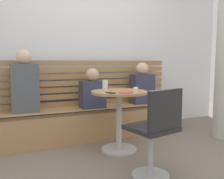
% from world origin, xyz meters
% --- Properties ---
extents(ground, '(8.00, 8.00, 0.00)m').
position_xyz_m(ground, '(0.00, 0.00, 0.00)').
color(ground, '#70665B').
extents(back_wall, '(5.20, 0.10, 2.90)m').
position_xyz_m(back_wall, '(0.00, 1.64, 1.45)').
color(back_wall, silver).
rests_on(back_wall, ground).
extents(booth_bench, '(2.70, 0.52, 0.44)m').
position_xyz_m(booth_bench, '(0.00, 1.20, 0.22)').
color(booth_bench, '#A87C51').
rests_on(booth_bench, ground).
extents(booth_backrest, '(2.65, 0.04, 0.67)m').
position_xyz_m(booth_backrest, '(0.00, 1.44, 0.78)').
color(booth_backrest, '#9A7249').
rests_on(booth_backrest, booth_bench).
extents(cafe_table, '(0.68, 0.68, 0.74)m').
position_xyz_m(cafe_table, '(0.11, 0.57, 0.52)').
color(cafe_table, '#ADADB2').
rests_on(cafe_table, ground).
extents(white_chair, '(0.47, 0.47, 0.85)m').
position_xyz_m(white_chair, '(0.10, -0.25, 0.46)').
color(white_chair, '#ADADB2').
rests_on(white_chair, ground).
extents(person_adult, '(0.34, 0.22, 0.81)m').
position_xyz_m(person_adult, '(-0.92, 1.24, 0.80)').
color(person_adult, '#4C515B').
rests_on(person_adult, booth_bench).
extents(person_child_left, '(0.34, 0.22, 0.64)m').
position_xyz_m(person_child_left, '(0.81, 1.22, 0.72)').
color(person_child_left, '#333851').
rests_on(person_child_left, booth_bench).
extents(person_child_middle, '(0.34, 0.22, 0.56)m').
position_xyz_m(person_child_middle, '(-0.02, 1.18, 0.68)').
color(person_child_middle, '#333851').
rests_on(person_child_middle, booth_bench).
extents(cup_espresso_small, '(0.06, 0.06, 0.05)m').
position_xyz_m(cup_espresso_small, '(0.25, 0.41, 0.77)').
color(cup_espresso_small, silver).
rests_on(cup_espresso_small, cafe_table).
extents(cup_glass_tall, '(0.07, 0.07, 0.12)m').
position_xyz_m(cup_glass_tall, '(0.02, 0.81, 0.80)').
color(cup_glass_tall, silver).
rests_on(cup_glass_tall, cafe_table).
extents(plate_small, '(0.17, 0.17, 0.01)m').
position_xyz_m(plate_small, '(0.09, 0.36, 0.75)').
color(plate_small, '#DB4C42').
rests_on(plate_small, cafe_table).
extents(phone_on_table, '(0.08, 0.14, 0.01)m').
position_xyz_m(phone_on_table, '(-0.07, 0.41, 0.74)').
color(phone_on_table, black).
rests_on(phone_on_table, cafe_table).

